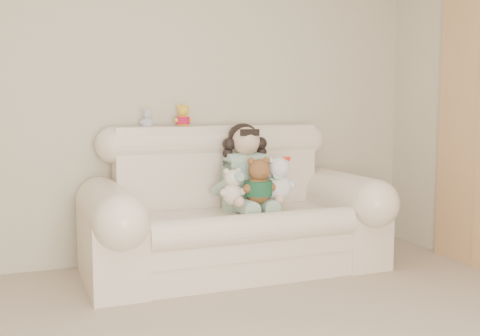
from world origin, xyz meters
name	(u,v)px	position (x,y,z in m)	size (l,w,h in m)	color
wall_back	(144,89)	(0.00, 2.50, 1.30)	(4.50, 4.50, 0.00)	beige
sofa	(235,199)	(0.53, 2.00, 0.52)	(2.10, 0.95, 1.03)	beige
seated_child	(245,166)	(0.64, 2.08, 0.74)	(0.39, 0.47, 0.64)	#337B52
brown_teddy	(259,176)	(0.65, 1.86, 0.69)	(0.24, 0.19, 0.38)	brown
white_cat	(278,175)	(0.82, 1.88, 0.69)	(0.25, 0.19, 0.39)	white
cream_teddy	(232,183)	(0.47, 1.89, 0.65)	(0.19, 0.15, 0.30)	silver
yellow_mini_bear	(183,114)	(0.26, 2.37, 1.11)	(0.13, 0.10, 0.21)	gold
grey_mini_plush	(147,117)	(-0.01, 2.38, 1.10)	(0.11, 0.09, 0.17)	silver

